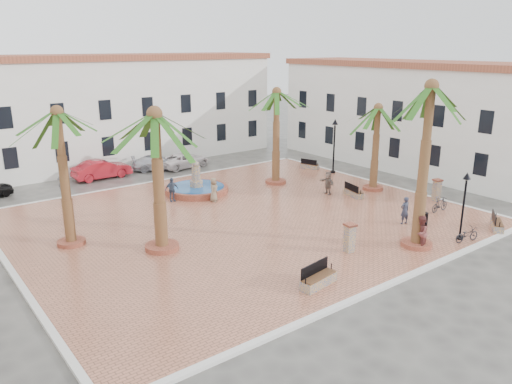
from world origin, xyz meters
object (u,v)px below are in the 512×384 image
(pedestrian_north, at_px, (63,188))
(lamppost_s, at_px, (465,194))
(bench_e, at_px, (353,193))
(bicycle_a, at_px, (467,235))
(palm_e, at_px, (378,118))
(litter_bin, at_px, (424,219))
(car_silver, at_px, (158,163))
(pedestrian_east, at_px, (328,183))
(pedestrian_fountain_b, at_px, (172,190))
(fountain, at_px, (197,188))
(bench_se, at_px, (497,224))
(palm_s, at_px, (430,105))
(lamppost_e, at_px, (334,137))
(palm_ne, at_px, (277,103))
(bench_ne, at_px, (310,166))
(pedestrian_fountain_a, at_px, (214,190))
(cyclist_a, at_px, (405,210))
(cyclist_b, at_px, (421,233))
(bollard_se, at_px, (350,237))
(car_red, at_px, (102,169))
(bollard_e, at_px, (437,190))
(palm_sw, at_px, (156,132))
(bench_s, at_px, (318,280))
(bicycle_b, at_px, (440,205))
(palm_nw, at_px, (59,128))
(bollard_n, at_px, (157,174))

(pedestrian_north, bearing_deg, lamppost_s, -150.79)
(bench_e, height_order, bicycle_a, bench_e)
(palm_e, xyz_separation_m, bicycle_a, (-3.90, -9.66, -4.78))
(litter_bin, distance_m, car_silver, 22.99)
(palm_e, height_order, litter_bin, palm_e)
(litter_bin, bearing_deg, pedestrian_east, 89.61)
(pedestrian_fountain_b, relative_size, pedestrian_north, 0.97)
(fountain, bearing_deg, pedestrian_north, 153.77)
(palm_e, distance_m, bench_se, 10.85)
(palm_s, height_order, lamppost_e, palm_s)
(palm_ne, bearing_deg, lamppost_s, -87.43)
(bench_ne, height_order, pedestrian_fountain_a, pedestrian_fountain_a)
(cyclist_a, height_order, pedestrian_east, cyclist_a)
(palm_e, height_order, pedestrian_north, palm_e)
(cyclist_b, bearing_deg, bench_se, 151.98)
(bollard_se, bearing_deg, cyclist_b, -31.77)
(palm_s, distance_m, car_red, 26.08)
(palm_s, bearing_deg, pedestrian_fountain_a, 108.13)
(lamppost_s, xyz_separation_m, bollard_e, (5.08, 4.84, -1.76))
(palm_e, bearing_deg, lamppost_e, 76.75)
(palm_sw, distance_m, palm_e, 17.41)
(bench_s, bearing_deg, cyclist_a, 6.50)
(bicycle_b, height_order, pedestrian_north, pedestrian_north)
(bench_s, xyz_separation_m, car_silver, (4.31, 23.96, 0.19))
(bollard_se, height_order, litter_bin, bollard_se)
(fountain, xyz_separation_m, pedestrian_north, (-8.09, 3.98, 0.53))
(lamppost_s, distance_m, bicycle_b, 5.11)
(palm_nw, height_order, cyclist_a, palm_nw)
(bench_ne, xyz_separation_m, bicycle_a, (-4.61, -17.12, 0.16))
(bollard_se, distance_m, pedestrian_north, 19.95)
(palm_nw, xyz_separation_m, palm_sw, (3.51, -3.53, -0.12))
(pedestrian_fountain_a, bearing_deg, cyclist_b, -111.47)
(car_silver, bearing_deg, cyclist_b, -154.01)
(bicycle_a, bearing_deg, bench_ne, -2.19)
(lamppost_s, height_order, pedestrian_fountain_a, lamppost_s)
(bicycle_a, bearing_deg, car_silver, 25.46)
(cyclist_a, xyz_separation_m, bicycle_b, (3.64, 0.03, -0.36))
(bicycle_b, bearing_deg, pedestrian_east, 23.01)
(bench_s, relative_size, bollard_e, 1.36)
(car_red, bearing_deg, car_silver, -93.43)
(fountain, relative_size, palm_ne, 0.62)
(fountain, relative_size, lamppost_e, 1.01)
(palm_sw, relative_size, palm_ne, 1.02)
(bollard_se, distance_m, bollard_n, 18.02)
(bench_se, distance_m, pedestrian_east, 11.19)
(pedestrian_fountain_b, bearing_deg, palm_ne, 0.02)
(palm_sw, xyz_separation_m, bollard_n, (5.61, 11.83, -5.41))
(cyclist_b, bearing_deg, pedestrian_east, -128.11)
(lamppost_s, bearing_deg, bollard_n, 111.20)
(bollard_e, distance_m, pedestrian_fountain_b, 17.84)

